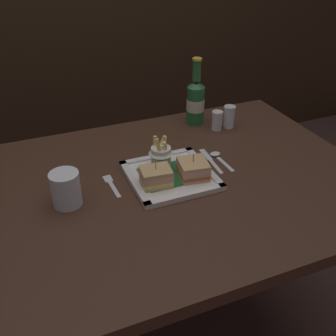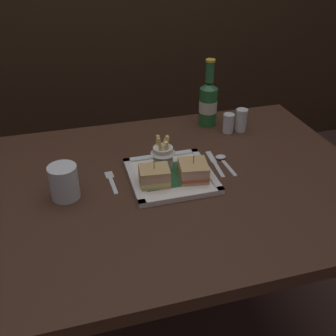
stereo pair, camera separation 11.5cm
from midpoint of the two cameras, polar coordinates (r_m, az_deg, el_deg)
dining_table at (r=1.24m, az=2.27°, el=-6.89°), size 1.23×0.86×0.74m
square_plate at (r=1.18m, az=3.22°, el=-1.22°), size 0.25×0.25×0.02m
sandwich_half_left at (r=1.12m, az=0.96°, el=-1.26°), size 0.09×0.08×0.08m
sandwich_half_right at (r=1.15m, az=6.50°, el=-0.45°), size 0.09×0.10×0.08m
fries_cup at (r=1.19m, az=2.06°, el=2.05°), size 0.08×0.08×0.11m
beer_bottle at (r=1.48m, az=8.07°, el=9.36°), size 0.07×0.07×0.25m
water_glass at (r=1.10m, az=-11.83°, el=-2.46°), size 0.08×0.08×0.10m
fork at (r=1.17m, az=-5.39°, el=-1.95°), size 0.03×0.12×0.00m
knife at (r=1.27m, az=9.29°, el=0.70°), size 0.02×0.16×0.00m
spoon at (r=1.28m, az=10.45°, el=1.12°), size 0.04×0.12×0.01m
salt_shaker at (r=1.45m, az=10.95°, el=6.13°), size 0.04×0.04×0.07m
pepper_shaker at (r=1.47m, az=12.72°, el=6.51°), size 0.04×0.04×0.08m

